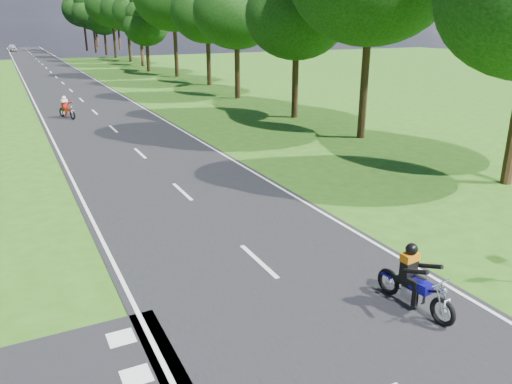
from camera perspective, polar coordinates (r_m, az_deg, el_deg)
ground at (r=11.15m, az=5.05°, el=-12.12°), size 160.00×160.00×0.00m
main_road at (r=58.58m, az=-21.86°, el=12.09°), size 7.00×140.00×0.02m
road_markings at (r=56.71m, az=-21.81°, el=11.92°), size 7.40×140.00×0.01m
rider_near_blue at (r=10.92m, az=17.83°, el=-9.34°), size 0.75×1.76×1.43m
rider_far_red at (r=33.22m, az=-20.85°, el=9.06°), size 1.09×1.72×1.36m
distant_car at (r=112.59m, az=-26.08°, el=14.61°), size 1.61×3.88×1.32m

